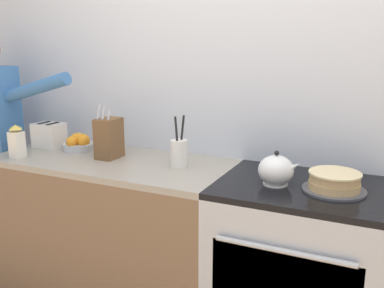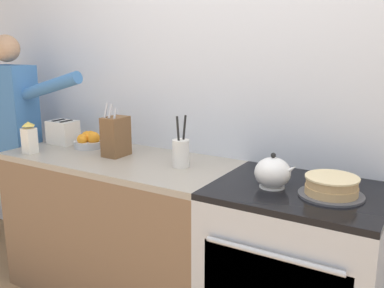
{
  "view_description": "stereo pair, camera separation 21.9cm",
  "coord_description": "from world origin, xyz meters",
  "px_view_note": "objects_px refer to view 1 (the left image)",
  "views": [
    {
      "loc": [
        0.7,
        -1.65,
        1.53
      ],
      "look_at": [
        -0.21,
        0.28,
        1.03
      ],
      "focal_mm": 40.0,
      "sensor_mm": 36.0,
      "label": 1
    },
    {
      "loc": [
        0.89,
        -1.54,
        1.53
      ],
      "look_at": [
        -0.21,
        0.28,
        1.03
      ],
      "focal_mm": 40.0,
      "sensor_mm": 36.0,
      "label": 2
    }
  ],
  "objects_px": {
    "stove_range": "(296,269)",
    "knife_block": "(109,138)",
    "utensil_crock": "(179,153)",
    "toaster": "(49,135)",
    "layer_cake": "(334,182)",
    "tea_kettle": "(276,170)",
    "milk_carton": "(17,142)",
    "fruit_bowl": "(78,143)"
  },
  "relations": [
    {
      "from": "knife_block",
      "to": "tea_kettle",
      "type": "bearing_deg",
      "value": -3.95
    },
    {
      "from": "layer_cake",
      "to": "tea_kettle",
      "type": "relative_size",
      "value": 1.39
    },
    {
      "from": "layer_cake",
      "to": "toaster",
      "type": "distance_m",
      "value": 1.79
    },
    {
      "from": "stove_range",
      "to": "knife_block",
      "type": "bearing_deg",
      "value": 178.72
    },
    {
      "from": "utensil_crock",
      "to": "fruit_bowl",
      "type": "xyz_separation_m",
      "value": [
        -0.74,
        0.06,
        -0.03
      ]
    },
    {
      "from": "layer_cake",
      "to": "milk_carton",
      "type": "distance_m",
      "value": 1.77
    },
    {
      "from": "layer_cake",
      "to": "tea_kettle",
      "type": "xyz_separation_m",
      "value": [
        -0.26,
        -0.02,
        0.03
      ]
    },
    {
      "from": "layer_cake",
      "to": "milk_carton",
      "type": "height_order",
      "value": "milk_carton"
    },
    {
      "from": "layer_cake",
      "to": "fruit_bowl",
      "type": "relative_size",
      "value": 1.48
    },
    {
      "from": "utensil_crock",
      "to": "toaster",
      "type": "relative_size",
      "value": 1.45
    },
    {
      "from": "tea_kettle",
      "to": "fruit_bowl",
      "type": "height_order",
      "value": "tea_kettle"
    },
    {
      "from": "stove_range",
      "to": "tea_kettle",
      "type": "height_order",
      "value": "tea_kettle"
    },
    {
      "from": "stove_range",
      "to": "milk_carton",
      "type": "distance_m",
      "value": 1.71
    },
    {
      "from": "layer_cake",
      "to": "utensil_crock",
      "type": "xyz_separation_m",
      "value": [
        -0.81,
        0.05,
        0.04
      ]
    },
    {
      "from": "stove_range",
      "to": "toaster",
      "type": "distance_m",
      "value": 1.72
    },
    {
      "from": "knife_block",
      "to": "toaster",
      "type": "relative_size",
      "value": 1.61
    },
    {
      "from": "utensil_crock",
      "to": "milk_carton",
      "type": "distance_m",
      "value": 0.97
    },
    {
      "from": "tea_kettle",
      "to": "toaster",
      "type": "bearing_deg",
      "value": 174.97
    },
    {
      "from": "stove_range",
      "to": "utensil_crock",
      "type": "distance_m",
      "value": 0.84
    },
    {
      "from": "layer_cake",
      "to": "tea_kettle",
      "type": "bearing_deg",
      "value": -174.98
    },
    {
      "from": "fruit_bowl",
      "to": "milk_carton",
      "type": "bearing_deg",
      "value": -125.49
    },
    {
      "from": "knife_block",
      "to": "toaster",
      "type": "bearing_deg",
      "value": 172.88
    },
    {
      "from": "layer_cake",
      "to": "knife_block",
      "type": "relative_size",
      "value": 0.89
    },
    {
      "from": "fruit_bowl",
      "to": "tea_kettle",
      "type": "bearing_deg",
      "value": -5.95
    },
    {
      "from": "layer_cake",
      "to": "utensil_crock",
      "type": "distance_m",
      "value": 0.81
    },
    {
      "from": "stove_range",
      "to": "knife_block",
      "type": "height_order",
      "value": "knife_block"
    },
    {
      "from": "utensil_crock",
      "to": "toaster",
      "type": "bearing_deg",
      "value": 176.19
    },
    {
      "from": "tea_kettle",
      "to": "milk_carton",
      "type": "distance_m",
      "value": 1.5
    },
    {
      "from": "milk_carton",
      "to": "tea_kettle",
      "type": "bearing_deg",
      "value": 5.96
    },
    {
      "from": "utensil_crock",
      "to": "stove_range",
      "type": "bearing_deg",
      "value": -2.15
    },
    {
      "from": "layer_cake",
      "to": "tea_kettle",
      "type": "height_order",
      "value": "tea_kettle"
    },
    {
      "from": "tea_kettle",
      "to": "milk_carton",
      "type": "bearing_deg",
      "value": -174.04
    },
    {
      "from": "milk_carton",
      "to": "layer_cake",
      "type": "bearing_deg",
      "value": 5.82
    },
    {
      "from": "tea_kettle",
      "to": "knife_block",
      "type": "height_order",
      "value": "knife_block"
    },
    {
      "from": "stove_range",
      "to": "toaster",
      "type": "xyz_separation_m",
      "value": [
        -1.63,
        0.09,
        0.52
      ]
    },
    {
      "from": "layer_cake",
      "to": "knife_block",
      "type": "distance_m",
      "value": 1.27
    },
    {
      "from": "fruit_bowl",
      "to": "toaster",
      "type": "height_order",
      "value": "toaster"
    },
    {
      "from": "stove_range",
      "to": "layer_cake",
      "type": "distance_m",
      "value": 0.51
    },
    {
      "from": "stove_range",
      "to": "fruit_bowl",
      "type": "height_order",
      "value": "fruit_bowl"
    },
    {
      "from": "fruit_bowl",
      "to": "milk_carton",
      "type": "relative_size",
      "value": 0.98
    },
    {
      "from": "layer_cake",
      "to": "milk_carton",
      "type": "bearing_deg",
      "value": -174.18
    },
    {
      "from": "layer_cake",
      "to": "knife_block",
      "type": "bearing_deg",
      "value": 177.9
    }
  ]
}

